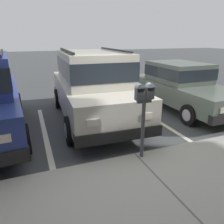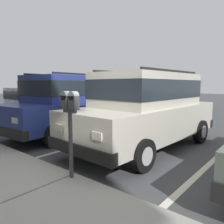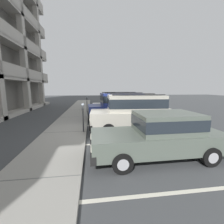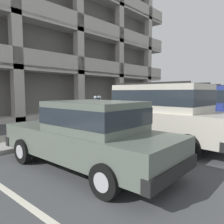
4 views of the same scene
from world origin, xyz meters
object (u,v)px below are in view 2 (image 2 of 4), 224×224
(dark_hatchback, at_px, (70,102))
(parking_meter_near, at_px, (70,114))
(blue_coupe, at_px, (29,104))
(silver_suv, at_px, (147,107))

(dark_hatchback, relative_size, parking_meter_near, 3.35)
(dark_hatchback, bearing_deg, blue_coupe, -8.23)
(silver_suv, distance_m, blue_coupe, 6.13)
(silver_suv, xyz_separation_m, blue_coupe, (6.12, -0.07, -0.27))
(silver_suv, distance_m, parking_meter_near, 2.76)
(silver_suv, relative_size, parking_meter_near, 3.33)
(dark_hatchback, relative_size, blue_coupe, 1.07)
(dark_hatchback, bearing_deg, parking_meter_near, 136.74)
(silver_suv, bearing_deg, parking_meter_near, 96.47)
(parking_meter_near, bearing_deg, dark_hatchback, -39.45)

